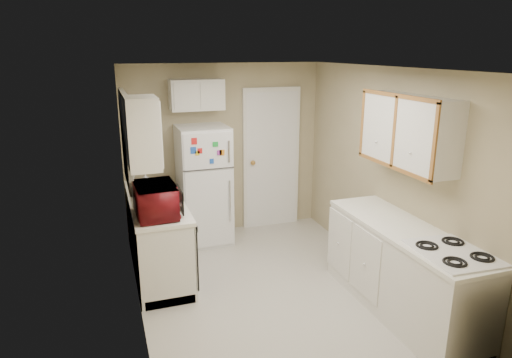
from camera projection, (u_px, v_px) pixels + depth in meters
name	position (u px, v px, depth m)	size (l,w,h in m)	color
floor	(270.00, 290.00, 5.06)	(3.80, 3.80, 0.00)	beige
ceiling	(273.00, 68.00, 4.40)	(3.80, 3.80, 0.00)	white
wall_left	(133.00, 201.00, 4.30)	(3.80, 3.80, 0.00)	tan
wall_right	(387.00, 175.00, 5.17)	(3.80, 3.80, 0.00)	tan
wall_back	(224.00, 150.00, 6.46)	(2.80, 2.80, 0.00)	tan
wall_front	(373.00, 267.00, 3.00)	(2.80, 2.80, 0.00)	tan
left_counter	(158.00, 235.00, 5.42)	(0.60, 1.80, 0.90)	silver
dishwasher	(191.00, 249.00, 4.95)	(0.03, 0.58, 0.72)	black
sink	(154.00, 198.00, 5.44)	(0.54, 0.74, 0.16)	gray
microwave	(156.00, 202.00, 4.74)	(0.33, 0.60, 0.40)	maroon
soap_bottle	(146.00, 179.00, 5.76)	(0.08, 0.08, 0.17)	white
window_blinds	(127.00, 139.00, 5.16)	(0.10, 0.98, 1.08)	silver
upper_cabinet_left	(142.00, 133.00, 4.38)	(0.30, 0.45, 0.70)	silver
refrigerator	(204.00, 185.00, 6.17)	(0.66, 0.64, 1.61)	white
cabinet_over_fridge	(197.00, 95.00, 5.98)	(0.70, 0.30, 0.40)	silver
interior_door	(271.00, 159.00, 6.69)	(0.86, 0.06, 2.08)	white
right_counter	(402.00, 270.00, 4.55)	(0.60, 2.00, 0.90)	silver
stove	(447.00, 302.00, 4.02)	(0.57, 0.70, 0.86)	white
upper_cabinet_right	(408.00, 131.00, 4.50)	(0.30, 1.20, 0.70)	silver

